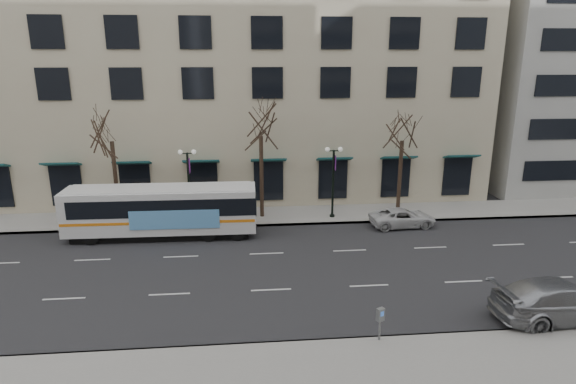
{
  "coord_description": "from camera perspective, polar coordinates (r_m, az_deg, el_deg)",
  "views": [
    {
      "loc": [
        -1.15,
        -24.06,
        11.29
      ],
      "look_at": [
        1.2,
        1.45,
        4.0
      ],
      "focal_mm": 30.0,
      "sensor_mm": 36.0,
      "label": 1
    }
  ],
  "objects": [
    {
      "name": "tree_far_left",
      "position": [
        34.34,
        -20.31,
        7.22
      ],
      "size": [
        3.6,
        3.6,
        8.34
      ],
      "color": "black",
      "rests_on": "ground"
    },
    {
      "name": "tree_far_right",
      "position": [
        35.04,
        13.47,
        7.47
      ],
      "size": [
        3.6,
        3.6,
        8.06
      ],
      "color": "black",
      "rests_on": "ground"
    },
    {
      "name": "white_pickup",
      "position": [
        33.81,
        13.42,
        -2.96
      ],
      "size": [
        4.58,
        2.32,
        1.24
      ],
      "primitive_type": "imported",
      "rotation": [
        0.0,
        0.0,
        1.63
      ],
      "color": "silver",
      "rests_on": "ground"
    },
    {
      "name": "sidewalk_far",
      "position": [
        35.45,
        5.02,
        -2.62
      ],
      "size": [
        80.0,
        4.0,
        0.15
      ],
      "primitive_type": "cube",
      "color": "gray",
      "rests_on": "ground"
    },
    {
      "name": "city_bus",
      "position": [
        31.77,
        -14.61,
        -2.05
      ],
      "size": [
        12.09,
        2.8,
        3.27
      ],
      "rotation": [
        0.0,
        0.0,
        -0.01
      ],
      "color": "silver",
      "rests_on": "ground"
    },
    {
      "name": "silver_car",
      "position": [
        24.83,
        29.7,
        -11.11
      ],
      "size": [
        6.3,
        2.82,
        1.79
      ],
      "primitive_type": "imported",
      "rotation": [
        0.0,
        0.0,
        1.62
      ],
      "color": "#9A9CA1",
      "rests_on": "ground"
    },
    {
      "name": "lamp_post_right",
      "position": [
        33.89,
        5.38,
        1.55
      ],
      "size": [
        1.22,
        0.45,
        5.21
      ],
      "color": "black",
      "rests_on": "ground"
    },
    {
      "name": "building_hotel",
      "position": [
        45.07,
        -6.61,
        16.69
      ],
      "size": [
        40.0,
        20.0,
        24.0
      ],
      "primitive_type": "cube",
      "color": "#B8AA8C",
      "rests_on": "ground"
    },
    {
      "name": "lamp_post_left",
      "position": [
        33.54,
        -11.66,
        1.14
      ],
      "size": [
        1.22,
        0.45,
        5.21
      ],
      "color": "black",
      "rests_on": "ground"
    },
    {
      "name": "tree_far_mid",
      "position": [
        33.17,
        -3.26,
        8.26
      ],
      "size": [
        3.6,
        3.6,
        8.55
      ],
      "color": "black",
      "rests_on": "ground"
    },
    {
      "name": "pay_station",
      "position": [
        20.27,
        10.89,
        -14.36
      ],
      "size": [
        0.36,
        0.3,
        1.42
      ],
      "rotation": [
        0.0,
        0.0,
        0.41
      ],
      "color": "gray",
      "rests_on": "sidewalk_near"
    },
    {
      "name": "ground",
      "position": [
        26.6,
        -2.31,
        -9.24
      ],
      "size": [
        160.0,
        160.0,
        0.0
      ],
      "primitive_type": "plane",
      "color": "black",
      "rests_on": "ground"
    }
  ]
}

